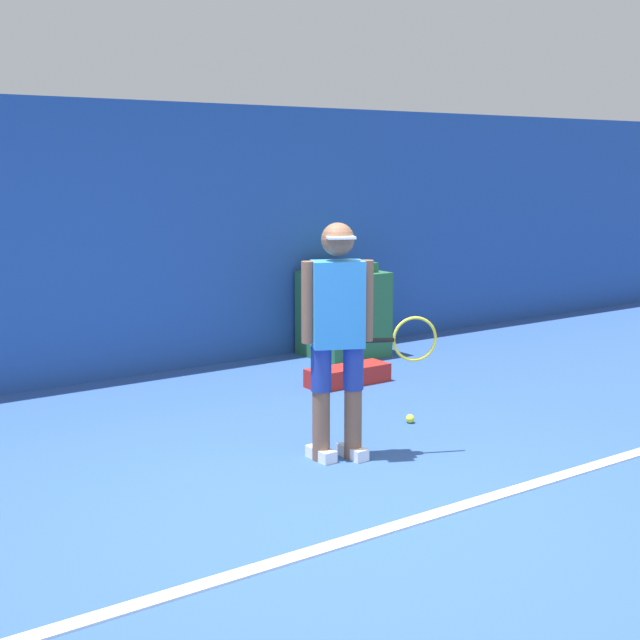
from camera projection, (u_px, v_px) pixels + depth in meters
name	position (u px, v px, depth m)	size (l,w,h in m)	color
ground_plane	(340.00, 505.00, 5.24)	(24.00, 24.00, 0.00)	#2D5193
back_wall	(93.00, 243.00, 8.04)	(24.00, 0.10, 2.55)	#234C99
court_baseline	(388.00, 529.00, 4.89)	(21.60, 0.10, 0.01)	white
tennis_player	(339.00, 330.00, 5.91)	(0.85, 0.47, 1.60)	brown
tennis_ball	(410.00, 419.00, 6.89)	(0.07, 0.07, 0.07)	#D1E533
covered_chair	(343.00, 311.00, 9.24)	(0.74, 0.71, 0.98)	#28663D
equipment_bag	(348.00, 375.00, 8.09)	(0.79, 0.28, 0.17)	#B2231E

